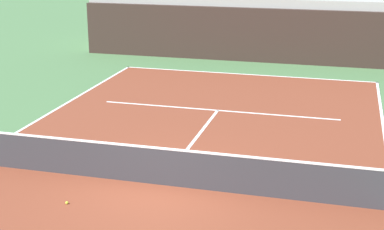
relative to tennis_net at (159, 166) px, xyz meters
The scene contains 10 objects.
ground_plane 0.51m from the tennis_net, ahead, with size 80.00×80.00×0.00m, color #477042.
court_surface 0.50m from the tennis_net, ahead, with size 11.00×24.00×0.01m, color brown.
baseline_far 11.96m from the tennis_net, 90.00° to the left, with size 11.00×0.10×0.00m, color white.
service_line_far 6.42m from the tennis_net, 90.00° to the left, with size 8.26×0.10×0.00m, color white.
centre_service_line 3.24m from the tennis_net, 90.00° to the left, with size 0.10×6.40×0.00m, color white.
back_wall 14.73m from the tennis_net, 90.00° to the left, with size 17.20×0.30×2.53m, color #33231E.
stands_tier_lower 16.09m from the tennis_net, 90.00° to the left, with size 17.20×2.40×2.94m, color #9E9E99.
stands_tier_upper 18.52m from the tennis_net, 90.00° to the left, with size 17.20×2.40×3.89m, color #9E9E99.
tennis_net is the anchor object (origin of this frame).
tennis_ball_1 2.35m from the tennis_net, 137.30° to the right, with size 0.07×0.07×0.07m, color #CCE033.
Camera 1 is at (4.13, -12.23, 5.83)m, focal length 54.07 mm.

